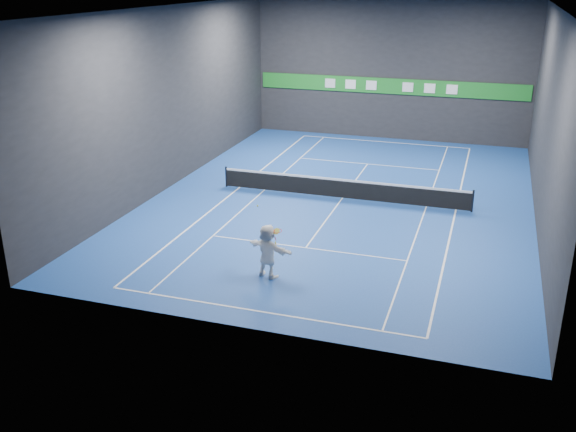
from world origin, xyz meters
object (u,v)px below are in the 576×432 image
(tennis_net, at_px, (343,188))
(tennis_racket, at_px, (277,233))
(player, at_px, (268,251))
(tennis_ball, at_px, (257,206))

(tennis_net, height_order, tennis_racket, tennis_racket)
(player, height_order, tennis_racket, player)
(tennis_ball, height_order, tennis_net, tennis_ball)
(tennis_net, xyz_separation_m, tennis_racket, (-0.23, -9.28, 1.21))
(player, bearing_deg, tennis_ball, -4.04)
(player, distance_m, tennis_racket, 0.82)
(player, relative_size, tennis_racket, 2.80)
(tennis_ball, bearing_deg, tennis_racket, -9.75)
(tennis_ball, relative_size, tennis_racket, 0.09)
(tennis_racket, bearing_deg, tennis_net, 88.57)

